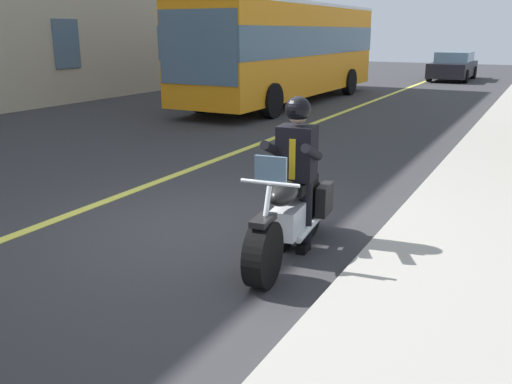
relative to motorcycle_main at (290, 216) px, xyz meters
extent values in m
plane|color=#333335|center=(-0.22, -1.21, -0.45)|extent=(80.00, 80.00, 0.00)
cube|color=#E5DB4C|center=(-0.22, -3.21, -0.45)|extent=(60.00, 0.16, 0.01)
cylinder|color=black|center=(0.84, 0.10, -0.12)|extent=(0.68, 0.28, 0.66)
cylinder|color=black|center=(-0.70, -0.09, -0.12)|extent=(0.68, 0.28, 0.66)
cube|color=silver|center=(0.05, 0.00, -0.03)|extent=(0.59, 0.34, 0.32)
ellipsoid|color=black|center=(0.24, 0.03, 0.33)|extent=(0.59, 0.34, 0.24)
cube|color=black|center=(-0.30, -0.04, 0.29)|extent=(0.73, 0.36, 0.12)
cube|color=black|center=(-0.68, 0.14, 0.03)|extent=(0.41, 0.17, 0.36)
cube|color=black|center=(-0.62, -0.30, 0.03)|extent=(0.41, 0.17, 0.36)
cylinder|color=silver|center=(0.82, 0.09, 0.15)|extent=(0.35, 0.09, 0.76)
cylinder|color=silver|center=(0.66, 0.08, 0.55)|extent=(0.11, 0.60, 0.04)
cube|color=black|center=(0.84, 0.10, 0.23)|extent=(0.38, 0.20, 0.06)
cylinder|color=silver|center=(-0.27, 0.13, -0.19)|extent=(0.90, 0.19, 0.08)
cube|color=slate|center=(0.64, 0.07, 0.67)|extent=(0.08, 0.32, 0.28)
cylinder|color=black|center=(-0.22, 0.09, -0.03)|extent=(0.14, 0.14, 0.84)
cube|color=black|center=(-0.16, 0.10, -0.40)|extent=(0.27, 0.14, 0.10)
cylinder|color=black|center=(-0.19, -0.15, -0.03)|extent=(0.14, 0.14, 0.84)
cube|color=black|center=(-0.13, -0.14, -0.40)|extent=(0.27, 0.14, 0.10)
cube|color=black|center=(-0.20, -0.03, 0.67)|extent=(0.36, 0.43, 0.60)
cube|color=#B28C14|center=(-0.04, -0.01, 0.63)|extent=(0.03, 0.07, 0.44)
cylinder|color=black|center=(-0.05, 0.21, 0.73)|extent=(0.56, 0.16, 0.28)
cylinder|color=black|center=(0.00, -0.22, 0.73)|extent=(0.56, 0.16, 0.28)
sphere|color=tan|center=(-0.20, -0.03, 1.10)|extent=(0.22, 0.22, 0.22)
sphere|color=black|center=(-0.20, -0.03, 1.15)|extent=(0.28, 0.28, 0.28)
cube|color=orange|center=(-12.46, -5.85, 1.32)|extent=(11.00, 2.50, 2.85)
cube|color=slate|center=(-12.46, -5.85, 1.65)|extent=(11.04, 2.52, 0.90)
cube|color=slate|center=(-6.96, -5.85, 1.55)|extent=(0.06, 2.40, 1.90)
cube|color=white|center=(-12.46, -5.85, 2.80)|extent=(11.00, 2.50, 0.10)
cylinder|color=black|center=(-8.86, -4.65, 0.05)|extent=(1.00, 0.30, 1.00)
cylinder|color=black|center=(-8.86, -7.05, 0.05)|extent=(1.00, 0.30, 1.00)
cylinder|color=black|center=(-15.66, -4.65, 0.05)|extent=(1.00, 0.30, 1.00)
cylinder|color=black|center=(-15.66, -7.05, 0.05)|extent=(1.00, 0.30, 1.00)
cube|color=black|center=(-24.62, -2.20, 0.10)|extent=(4.60, 1.80, 0.70)
cube|color=slate|center=(-24.82, -2.20, 0.65)|extent=(2.40, 1.60, 0.60)
cylinder|color=black|center=(-23.17, -1.35, -0.13)|extent=(0.64, 0.22, 0.64)
cylinder|color=black|center=(-23.17, -3.05, -0.13)|extent=(0.64, 0.22, 0.64)
cylinder|color=black|center=(-26.07, -1.35, -0.13)|extent=(0.64, 0.22, 0.64)
cylinder|color=black|center=(-26.07, -3.05, -0.13)|extent=(0.64, 0.22, 0.64)
cube|color=slate|center=(-14.21, -12.18, 1.55)|extent=(1.10, 0.06, 1.60)
cube|color=slate|center=(-8.55, -12.18, 1.55)|extent=(1.10, 0.06, 1.60)
camera|label=1|loc=(5.20, 2.34, 1.95)|focal=38.39mm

